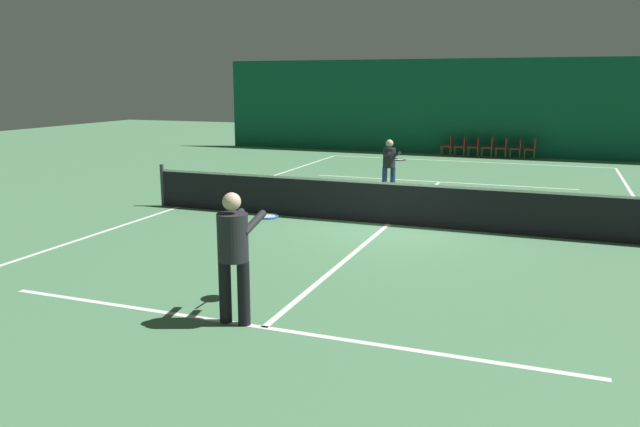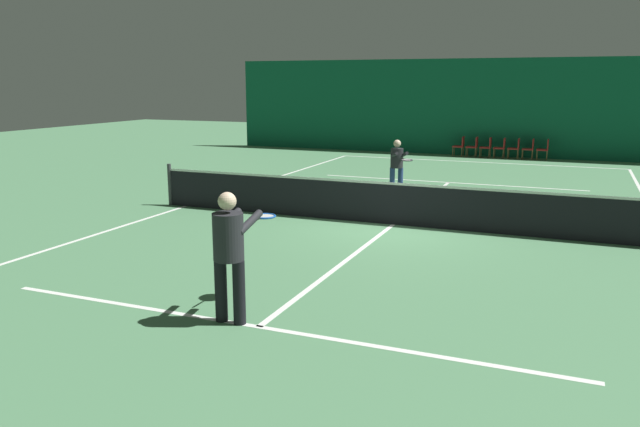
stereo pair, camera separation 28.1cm
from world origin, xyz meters
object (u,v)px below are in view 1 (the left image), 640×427
Objects in this scene: player_far at (390,163)px; courtside_chair_6 at (532,147)px; tennis_net at (389,202)px; courtside_chair_3 at (489,146)px; courtside_chair_5 at (517,147)px; courtside_chair_4 at (503,146)px; courtside_chair_2 at (475,145)px; courtside_chair_1 at (462,145)px; courtside_chair_0 at (448,144)px; player_near at (235,248)px.

player_far is 1.83× the size of courtside_chair_6.
tennis_net is 7.80× the size of player_far.
courtside_chair_3 is 1.00× the size of courtside_chair_5.
courtside_chair_6 is at bearing 90.00° from courtside_chair_4.
tennis_net is at bearing -3.21° from courtside_chair_3.
player_far reaches higher than courtside_chair_2.
courtside_chair_3 is (0.76, 13.62, -0.03)m from tennis_net.
courtside_chair_0 is at bearing -90.00° from courtside_chair_1.
player_far reaches higher than courtside_chair_1.
courtside_chair_6 is (0.57, 0.00, 0.00)m from courtside_chair_5.
courtside_chair_0 is 1.70m from courtside_chair_3.
courtside_chair_5 is at bearing -6.58° from player_near.
player_near is 19.98m from courtside_chair_1.
courtside_chair_1 is 1.00× the size of courtside_chair_2.
courtside_chair_0 is (0.03, 9.89, -0.41)m from player_far.
courtside_chair_2 is at bearing -1.75° from player_near.
player_near reaches higher than player_far.
courtside_chair_6 is at bearing 90.00° from courtside_chair_1.
courtside_chair_4 is (0.57, 0.00, 0.00)m from courtside_chair_3.
player_near reaches higher than courtside_chair_4.
tennis_net is 6.83× the size of player_near.
courtside_chair_4 is at bearing -90.00° from courtside_chair_5.
courtside_chair_2 is (0.62, 19.98, -0.54)m from player_near.
player_far reaches higher than courtside_chair_4.
courtside_chair_4 is at bearing -4.98° from player_near.
player_near reaches higher than courtside_chair_1.
player_far is at bearing -6.72° from courtside_chair_2.
player_near is (-0.42, -6.35, 0.51)m from tennis_net.
courtside_chair_0 is at bearing -90.00° from courtside_chair_4.
player_far is 9.97m from courtside_chair_2.
courtside_chair_2 is at bearing -90.00° from courtside_chair_4.
courtside_chair_0 is at bearing 148.49° from player_far.
courtside_chair_2 is (0.20, 13.62, -0.03)m from tennis_net.
courtside_chair_4 is at bearing 84.43° from tennis_net.
courtside_chair_3 is 1.00× the size of courtside_chair_4.
courtside_chair_4 is 1.00× the size of courtside_chair_6.
courtside_chair_4 is at bearing 90.00° from courtside_chair_0.
player_near is at bearing -1.79° from courtside_chair_2.
courtside_chair_3 and courtside_chair_6 have the same top height.
tennis_net reaches higher than courtside_chair_3.
tennis_net is 14.29× the size of courtside_chair_3.
player_near is 2.09× the size of courtside_chair_6.
courtside_chair_1 and courtside_chair_3 have the same top height.
courtside_chair_2 and courtside_chair_3 have the same top height.
courtside_chair_5 is 1.00× the size of courtside_chair_6.
player_far is 1.83× the size of courtside_chair_3.
courtside_chair_5 is 0.57m from courtside_chair_6.
courtside_chair_1 is (0.06, 19.98, -0.54)m from player_near.
courtside_chair_3 is (1.19, 19.98, -0.54)m from player_near.
tennis_net reaches higher than courtside_chair_4.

